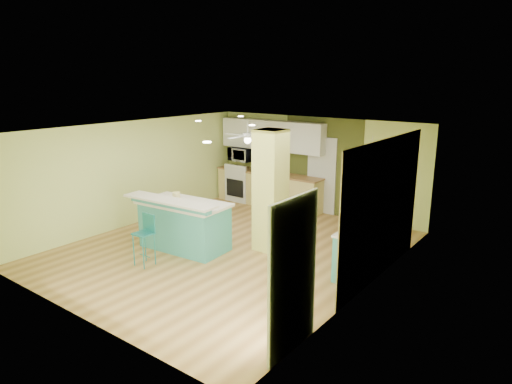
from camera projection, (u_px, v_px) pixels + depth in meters
floor at (231, 249)px, 9.55m from camera, size 6.00×7.00×0.01m
ceiling at (229, 129)px, 8.93m from camera, size 6.00×7.00×0.01m
wall_back at (316, 165)px, 11.96m from camera, size 6.00×0.01×2.50m
wall_front at (73, 239)px, 6.52m from camera, size 6.00×0.01×2.50m
wall_left at (135, 173)px, 10.99m from camera, size 0.01×7.00×2.50m
wall_right at (370, 218)px, 7.49m from camera, size 0.01×7.00×2.50m
wood_panel at (383, 209)px, 7.97m from camera, size 0.02×3.40×2.50m
olive_accent at (322, 166)px, 11.83m from camera, size 2.20×0.02×2.50m
interior_door at (322, 176)px, 11.87m from camera, size 0.82×0.05×2.00m
french_door at (293, 276)px, 5.78m from camera, size 0.04×1.08×2.10m
column at (270, 191)px, 9.25m from camera, size 0.55×0.55×2.50m
kitchen_run at (269, 189)px, 12.67m from camera, size 3.25×0.63×0.94m
stove at (242, 185)px, 13.22m from camera, size 0.76×0.66×1.08m
upper_cabinets at (272, 135)px, 12.40m from camera, size 3.20×0.34×0.80m
microwave at (242, 154)px, 13.01m from camera, size 0.70×0.48×0.39m
ceiling_fan at (248, 136)px, 11.23m from camera, size 1.41×1.41×0.61m
pendant_lamp at (371, 170)px, 8.13m from camera, size 0.14×0.14×0.69m
wall_decor at (387, 190)px, 8.06m from camera, size 0.03×0.90×0.70m
peninsula at (184, 224)px, 9.46m from camera, size 2.17×1.28×1.15m
bar_stool at (146, 231)px, 8.62m from camera, size 0.33×0.33×1.00m
side_counter at (362, 251)px, 8.24m from camera, size 0.58×1.36×0.88m
fruit_bowl at (281, 173)px, 12.25m from camera, size 0.32×0.32×0.08m
canister at (176, 196)px, 9.56m from camera, size 0.16×0.16×0.16m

